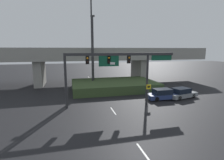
% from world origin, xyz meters
% --- Properties ---
extents(ground_plane, '(160.00, 160.00, 0.00)m').
position_xyz_m(ground_plane, '(0.00, 0.00, 0.00)').
color(ground_plane, black).
extents(lane_markings, '(0.14, 43.84, 0.01)m').
position_xyz_m(lane_markings, '(0.00, 12.98, 0.00)').
color(lane_markings, silver).
rests_on(lane_markings, ground).
extents(signal_gantry, '(13.58, 0.44, 6.36)m').
position_xyz_m(signal_gantry, '(1.02, 11.03, 5.08)').
color(signal_gantry, '#2D2D30').
rests_on(signal_gantry, ground).
extents(speed_limit_sign, '(0.60, 0.11, 2.59)m').
position_xyz_m(speed_limit_sign, '(4.81, 10.10, 1.69)').
color(speed_limit_sign, '#4C4C4C').
rests_on(speed_limit_sign, ground).
extents(highway_light_pole_near, '(0.70, 0.36, 12.52)m').
position_xyz_m(highway_light_pole_near, '(-0.37, 21.82, 6.63)').
color(highway_light_pole_near, '#2D2D30').
rests_on(highway_light_pole_near, ground).
extents(highway_light_pole_far, '(0.70, 0.36, 16.61)m').
position_xyz_m(highway_light_pole_far, '(-0.72, 20.67, 8.69)').
color(highway_light_pole_far, '#2D2D30').
rests_on(highway_light_pole_far, ground).
extents(overpass_bridge, '(47.26, 7.40, 7.07)m').
position_xyz_m(overpass_bridge, '(0.00, 25.96, 5.08)').
color(overpass_bridge, gray).
rests_on(overpass_bridge, ground).
extents(grass_embankment, '(14.01, 9.03, 1.36)m').
position_xyz_m(grass_embankment, '(2.79, 19.34, 0.68)').
color(grass_embankment, '#384C28').
rests_on(grass_embankment, ground).
extents(parked_sedan_near_right, '(4.56, 1.88, 1.45)m').
position_xyz_m(parked_sedan_near_right, '(7.81, 11.75, 0.67)').
color(parked_sedan_near_right, navy).
rests_on(parked_sedan_near_right, ground).
extents(parked_sedan_mid_right, '(4.76, 2.79, 1.43)m').
position_xyz_m(parked_sedan_mid_right, '(10.73, 11.71, 0.66)').
color(parked_sedan_mid_right, gray).
rests_on(parked_sedan_mid_right, ground).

